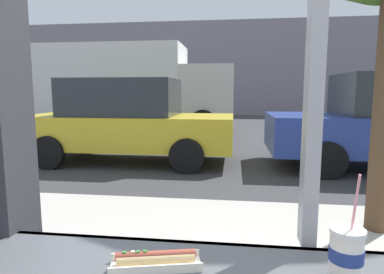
{
  "coord_description": "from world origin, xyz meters",
  "views": [
    {
      "loc": [
        -0.26,
        -1.06,
        1.47
      ],
      "look_at": [
        -0.7,
        2.43,
        0.99
      ],
      "focal_mm": 30.97,
      "sensor_mm": 36.0,
      "label": 1
    }
  ],
  "objects": [
    {
      "name": "parked_car_yellow",
      "position": [
        -2.48,
        5.6,
        0.87
      ],
      "size": [
        4.31,
        1.88,
        1.73
      ],
      "color": "gold",
      "rests_on": "ground"
    },
    {
      "name": "soda_cup_left",
      "position": [
        0.06,
        -0.15,
        1.02
      ],
      "size": [
        0.1,
        0.1,
        0.31
      ],
      "color": "white",
      "rests_on": "window_counter"
    },
    {
      "name": "box_truck",
      "position": [
        -3.86,
        10.54,
        1.66
      ],
      "size": [
        6.76,
        2.44,
        3.07
      ],
      "color": "silver",
      "rests_on": "ground"
    },
    {
      "name": "ground_plane",
      "position": [
        0.0,
        8.0,
        0.0
      ],
      "size": [
        60.0,
        60.0,
        0.0
      ],
      "primitive_type": "plane",
      "color": "#38383A"
    },
    {
      "name": "hotdog_tray_far",
      "position": [
        -0.48,
        -0.15,
        0.97
      ],
      "size": [
        0.29,
        0.15,
        0.05
      ],
      "color": "silver",
      "rests_on": "window_counter"
    },
    {
      "name": "sidewalk_strip",
      "position": [
        0.0,
        1.6,
        0.05
      ],
      "size": [
        16.0,
        2.8,
        0.11
      ],
      "primitive_type": "cube",
      "color": "#B2ADA3",
      "rests_on": "ground"
    },
    {
      "name": "building_facade_far",
      "position": [
        0.0,
        20.63,
        2.92
      ],
      "size": [
        28.0,
        1.2,
        5.84
      ],
      "primitive_type": "cube",
      "color": "gray",
      "rests_on": "ground"
    }
  ]
}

